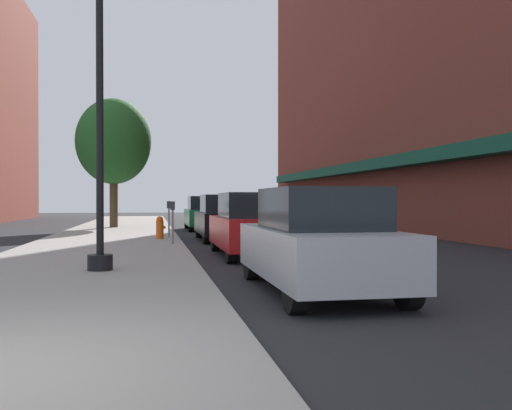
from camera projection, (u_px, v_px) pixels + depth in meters
name	position (u px, v px, depth m)	size (l,w,h in m)	color
ground_plane	(217.00, 236.00, 22.75)	(90.00, 90.00, 0.00)	#232326
sidewalk_slab	(116.00, 235.00, 23.00)	(4.80, 50.00, 0.12)	gray
building_right_brick	(423.00, 19.00, 28.61)	(6.80, 40.00, 21.33)	brown
lamppost	(100.00, 110.00, 10.82)	(0.48, 0.48, 5.90)	black
fire_hydrant	(160.00, 227.00, 19.62)	(0.33, 0.26, 0.79)	#E05614
parking_meter_near	(169.00, 214.00, 20.95)	(0.14, 0.09, 1.31)	slate
parking_meter_far	(173.00, 217.00, 17.32)	(0.14, 0.09, 1.31)	slate
tree_near	(114.00, 142.00, 28.15)	(3.71, 3.71, 6.42)	#4C3823
car_silver	(318.00, 242.00, 8.94)	(1.80, 4.30, 1.66)	black
car_red	(252.00, 225.00, 14.76)	(1.80, 4.30, 1.66)	black
car_black	(224.00, 218.00, 20.45)	(1.80, 4.30, 1.66)	black
car_green	(205.00, 214.00, 27.65)	(1.80, 4.30, 1.66)	black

